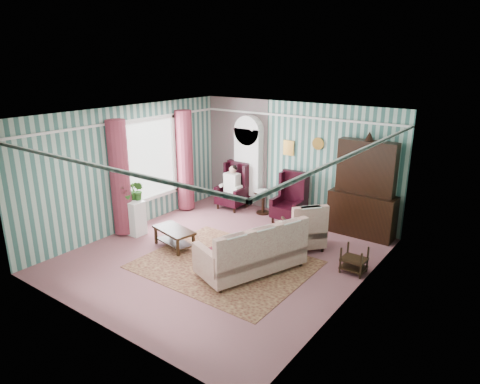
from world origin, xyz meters
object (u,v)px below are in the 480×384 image
Objects in this scene: wingback_right at (289,198)px; seated_woman at (232,187)px; nest_table at (354,259)px; plant_stand at (133,217)px; round_side_table at (263,202)px; dresser_hutch at (364,186)px; coffee_table at (174,238)px; floral_armchair at (304,225)px; bookcase at (248,167)px; sofa at (251,246)px; wingback_left at (232,186)px.

seated_woman is (-1.75, 0.00, -0.04)m from wingback_right.
plant_stand is (-4.87, -1.20, 0.13)m from nest_table.
wingback_right reaches higher than round_side_table.
dresser_hutch reaches higher than coffee_table.
floral_armchair is 1.02× the size of coffee_table.
floral_armchair reaches higher than coffee_table.
floral_armchair reaches higher than round_side_table.
bookcase reaches higher than seated_woman.
floral_armchair is at bearing 10.22° from sofa.
sofa is (2.20, -3.04, -0.61)m from bookcase.
wingback_left is 2.87m from plant_stand.
wingback_right is at bearing -10.01° from round_side_table.
dresser_hutch is 2.36× the size of floral_armchair.
wingback_left is 0.04m from seated_woman.
nest_table is at bearing -28.20° from round_side_table.
wingback_right reaches higher than nest_table.
nest_table is at bearing -20.85° from wingback_left.
bookcase is 1.07m from round_side_table.
round_side_table is 1.11× the size of nest_table.
sofa is (0.70, -2.65, -0.11)m from wingback_right.
floral_armchair is (-0.75, -1.37, -0.68)m from dresser_hutch.
floral_armchair is at bearing 161.29° from nest_table.
wingback_left reaches higher than plant_stand.
seated_woman is (0.00, 0.00, -0.04)m from wingback_left.
dresser_hutch reaches higher than sofa.
plant_stand is 0.80× the size of floral_armchair.
wingback_right is (1.75, 0.00, 0.00)m from wingback_left.
round_side_table is (0.90, 0.15, -0.29)m from seated_woman.
seated_woman is at bearing -170.54° from round_side_table.
sofa is at bearing 1.74° from plant_stand.
wingback_right is 3.04m from coffee_table.
wingback_left is at bearing 100.44° from coffee_table.
sofa is (-1.62, -1.10, 0.24)m from nest_table.
bookcase is 2.97m from floral_armchair.
plant_stand is (-1.05, -3.14, -0.72)m from bookcase.
nest_table is (4.07, -1.55, -0.35)m from wingback_left.
wingback_left is 2.08× the size of round_side_table.
wingback_left is at bearing 159.15° from nest_table.
bookcase is 3.27m from coffee_table.
nest_table is at bearing 18.49° from coffee_table.
plant_stand is (-0.80, -2.75, -0.22)m from wingback_left.
coffee_table is at bearing 113.54° from sofa.
seated_woman is at bearing 100.44° from coffee_table.
wingback_left is 1.56× the size of plant_stand.
seated_woman is 1.20× the size of coffee_table.
wingback_right is 2.75m from sofa.
bookcase is at bearing 165.43° from wingback_right.
wingback_left is at bearing 180.00° from wingback_right.
plant_stand is (-0.80, -2.75, -0.19)m from seated_woman.
sofa is (3.25, 0.10, 0.11)m from plant_stand.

